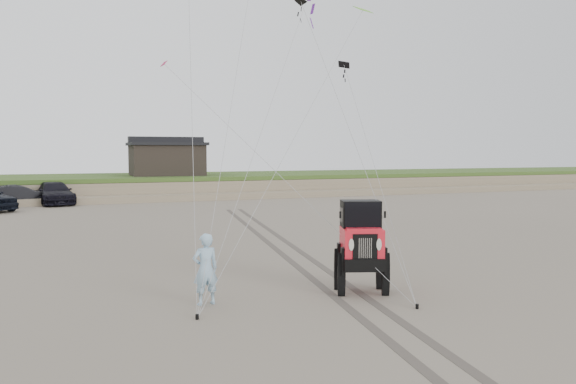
# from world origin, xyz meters

# --- Properties ---
(ground) EXTENTS (160.00, 160.00, 0.00)m
(ground) POSITION_xyz_m (0.00, 0.00, 0.00)
(ground) COLOR #6B6054
(ground) RESTS_ON ground
(dune_ridge) EXTENTS (160.00, 14.25, 1.73)m
(dune_ridge) POSITION_xyz_m (0.00, 37.50, 0.82)
(dune_ridge) COLOR #7A6B54
(dune_ridge) RESTS_ON ground
(cabin) EXTENTS (6.40, 5.40, 3.35)m
(cabin) POSITION_xyz_m (2.00, 37.00, 3.24)
(cabin) COLOR black
(cabin) RESTS_ON dune_ridge
(truck_b) EXTENTS (4.66, 2.47, 1.46)m
(truck_b) POSITION_xyz_m (-9.26, 30.85, 0.73)
(truck_b) COLOR black
(truck_b) RESTS_ON ground
(truck_c) EXTENTS (3.21, 5.79, 1.59)m
(truck_c) POSITION_xyz_m (-6.97, 31.15, 0.79)
(truck_c) COLOR black
(truck_c) RESTS_ON ground
(jeep) EXTENTS (3.88, 5.80, 1.99)m
(jeep) POSITION_xyz_m (1.41, 0.61, 1.00)
(jeep) COLOR red
(jeep) RESTS_ON ground
(man) EXTENTS (0.69, 0.49, 1.79)m
(man) POSITION_xyz_m (-2.77, 0.98, 0.90)
(man) COLOR #7FA8C4
(man) RESTS_ON ground
(stake_main) EXTENTS (0.08, 0.08, 0.12)m
(stake_main) POSITION_xyz_m (-3.24, -0.18, 0.06)
(stake_main) COLOR black
(stake_main) RESTS_ON ground
(stake_aux) EXTENTS (0.08, 0.08, 0.12)m
(stake_aux) POSITION_xyz_m (1.92, -1.26, 0.06)
(stake_aux) COLOR black
(stake_aux) RESTS_ON ground
(tire_tracks) EXTENTS (5.22, 29.74, 0.01)m
(tire_tracks) POSITION_xyz_m (2.00, 8.00, 0.00)
(tire_tracks) COLOR #4C443D
(tire_tracks) RESTS_ON ground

